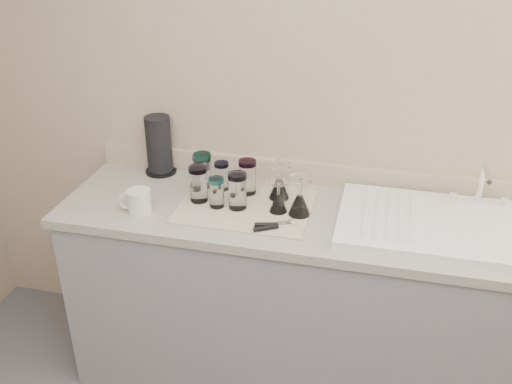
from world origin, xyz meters
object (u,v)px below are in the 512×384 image
(sink_unit, at_px, (444,225))
(tumbler_blue, at_px, (217,192))
(tumbler_teal, at_px, (203,170))
(goblet_front_left, at_px, (278,201))
(tumbler_lavender, at_px, (237,191))
(tumbler_purple, at_px, (247,177))
(white_mug, at_px, (139,201))
(tumbler_cyan, at_px, (222,176))
(goblet_front_right, at_px, (300,202))
(tumbler_magenta, at_px, (198,184))
(goblet_back_left, at_px, (279,186))
(can_opener, at_px, (274,226))
(tumbler_extra, at_px, (200,169))
(paper_towel_roll, at_px, (159,146))

(sink_unit, bearing_deg, tumbler_blue, -177.22)
(tumbler_teal, xyz_separation_m, goblet_front_left, (0.37, -0.15, -0.03))
(sink_unit, height_order, tumbler_lavender, sink_unit)
(tumbler_purple, distance_m, white_mug, 0.47)
(tumbler_cyan, height_order, white_mug, tumbler_cyan)
(goblet_front_left, relative_size, goblet_front_right, 0.84)
(tumbler_blue, bearing_deg, tumbler_magenta, 160.24)
(sink_unit, height_order, tumbler_teal, sink_unit)
(tumbler_lavender, bearing_deg, goblet_back_left, 40.48)
(tumbler_teal, bearing_deg, goblet_front_left, -21.37)
(goblet_front_right, bearing_deg, tumbler_teal, 161.96)
(sink_unit, height_order, can_opener, sink_unit)
(tumbler_blue, distance_m, goblet_back_left, 0.27)
(goblet_front_right, height_order, can_opener, goblet_front_right)
(tumbler_purple, distance_m, goblet_front_left, 0.21)
(tumbler_magenta, bearing_deg, tumbler_lavender, -7.34)
(tumbler_teal, xyz_separation_m, goblet_back_left, (0.35, -0.03, -0.03))
(tumbler_teal, bearing_deg, tumbler_extra, 127.52)
(tumbler_blue, relative_size, tumbler_lavender, 0.83)
(tumbler_lavender, distance_m, tumbler_extra, 0.29)
(paper_towel_roll, bearing_deg, tumbler_magenta, -41.44)
(goblet_front_left, height_order, goblet_front_right, goblet_front_right)
(tumbler_blue, xyz_separation_m, tumbler_lavender, (0.09, 0.01, 0.01))
(tumbler_lavender, height_order, can_opener, tumbler_lavender)
(tumbler_lavender, xyz_separation_m, can_opener, (0.18, -0.13, -0.07))
(tumbler_blue, height_order, paper_towel_roll, paper_towel_roll)
(tumbler_cyan, height_order, tumbler_lavender, tumbler_lavender)
(tumbler_cyan, height_order, goblet_front_left, goblet_front_left)
(goblet_front_left, xyz_separation_m, paper_towel_roll, (-0.62, 0.25, 0.08))
(tumbler_lavender, relative_size, goblet_front_left, 1.15)
(tumbler_blue, relative_size, goblet_front_left, 0.95)
(tumbler_purple, bearing_deg, goblet_front_right, -27.48)
(can_opener, height_order, white_mug, white_mug)
(sink_unit, distance_m, goblet_front_left, 0.66)
(tumbler_teal, relative_size, tumbler_lavender, 1.01)
(tumbler_cyan, height_order, tumbler_purple, tumbler_purple)
(tumbler_purple, relative_size, white_mug, 1.07)
(tumbler_lavender, bearing_deg, tumbler_blue, -174.00)
(tumbler_extra, bearing_deg, goblet_back_left, -8.78)
(tumbler_magenta, distance_m, goblet_front_right, 0.44)
(tumbler_magenta, relative_size, tumbler_blue, 1.21)
(paper_towel_roll, bearing_deg, tumbler_extra, -19.12)
(paper_towel_roll, bearing_deg, tumbler_cyan, -18.75)
(tumbler_teal, distance_m, tumbler_lavender, 0.26)
(tumbler_magenta, distance_m, tumbler_lavender, 0.18)
(tumbler_teal, bearing_deg, tumbler_magenta, -79.05)
(tumbler_lavender, relative_size, paper_towel_roll, 0.57)
(tumbler_teal, distance_m, goblet_front_right, 0.49)
(tumbler_cyan, distance_m, goblet_front_left, 0.32)
(can_opener, bearing_deg, goblet_front_right, 59.69)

